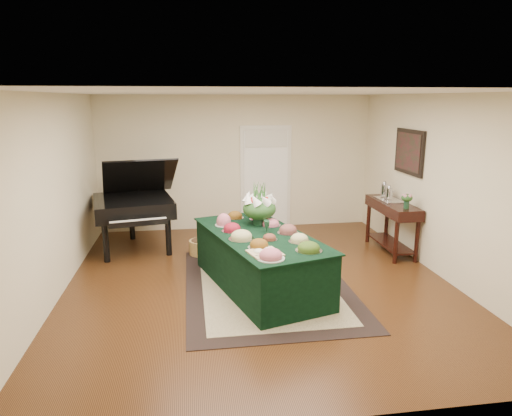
{
  "coord_description": "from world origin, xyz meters",
  "views": [
    {
      "loc": [
        -0.96,
        -6.17,
        2.62
      ],
      "look_at": [
        0.0,
        0.3,
        1.05
      ],
      "focal_mm": 32.0,
      "sensor_mm": 36.0,
      "label": 1
    }
  ],
  "objects": [
    {
      "name": "ground",
      "position": [
        0.0,
        0.0,
        0.0
      ],
      "size": [
        6.0,
        6.0,
        0.0
      ],
      "primitive_type": "plane",
      "color": "black",
      "rests_on": "ground"
    },
    {
      "name": "green_goblets",
      "position": [
        0.09,
        -0.12,
        0.88
      ],
      "size": [
        0.08,
        0.14,
        0.18
      ],
      "color": "#163722",
      "rests_on": "buffet_table"
    },
    {
      "name": "food_platters",
      "position": [
        0.0,
        -0.17,
        0.84
      ],
      "size": [
        1.24,
        2.37,
        0.14
      ],
      "color": "silver",
      "rests_on": "buffet_table"
    },
    {
      "name": "wall_painting",
      "position": [
        2.72,
        1.04,
        1.75
      ],
      "size": [
        0.05,
        0.95,
        0.75
      ],
      "color": "black",
      "rests_on": "ground"
    },
    {
      "name": "area_rug",
      "position": [
        0.09,
        -0.14,
        0.01
      ],
      "size": [
        2.31,
        3.23,
        0.01
      ],
      "color": "black",
      "rests_on": "ground"
    },
    {
      "name": "kitchen_doorway",
      "position": [
        0.6,
        2.97,
        1.02
      ],
      "size": [
        1.05,
        0.07,
        2.1
      ],
      "color": "white",
      "rests_on": "ground"
    },
    {
      "name": "tea_service",
      "position": [
        2.5,
        1.31,
        1.01
      ],
      "size": [
        0.34,
        0.58,
        0.3
      ],
      "color": "silver",
      "rests_on": "mahogany_sideboard"
    },
    {
      "name": "floral_centerpiece",
      "position": [
        0.06,
        0.34,
        1.09
      ],
      "size": [
        0.52,
        0.52,
        0.52
      ],
      "color": "#163722",
      "rests_on": "buffet_table"
    },
    {
      "name": "cutting_board",
      "position": [
        -0.09,
        -0.98,
        0.82
      ],
      "size": [
        0.45,
        0.45,
        0.1
      ],
      "color": "tan",
      "rests_on": "buffet_table"
    },
    {
      "name": "pink_bouquet",
      "position": [
        2.5,
        0.56,
        1.06
      ],
      "size": [
        0.2,
        0.2,
        0.26
      ],
      "color": "#163722",
      "rests_on": "mahogany_sideboard"
    },
    {
      "name": "wicker_basket",
      "position": [
        -0.8,
        1.36,
        0.13
      ],
      "size": [
        0.41,
        0.41,
        0.25
      ],
      "primitive_type": "cylinder",
      "color": "#AA8544",
      "rests_on": "ground"
    },
    {
      "name": "mahogany_sideboard",
      "position": [
        2.5,
        1.04,
        0.69
      ],
      "size": [
        0.45,
        1.38,
        0.89
      ],
      "color": "black",
      "rests_on": "ground"
    },
    {
      "name": "grand_piano",
      "position": [
        -1.94,
        1.85,
        0.81
      ],
      "size": [
        1.6,
        1.78,
        1.64
      ],
      "color": "black",
      "rests_on": "ground"
    },
    {
      "name": "buffet_table",
      "position": [
        -0.02,
        -0.16,
        0.4
      ],
      "size": [
        1.79,
        2.66,
        0.79
      ],
      "color": "black",
      "rests_on": "ground"
    }
  ]
}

